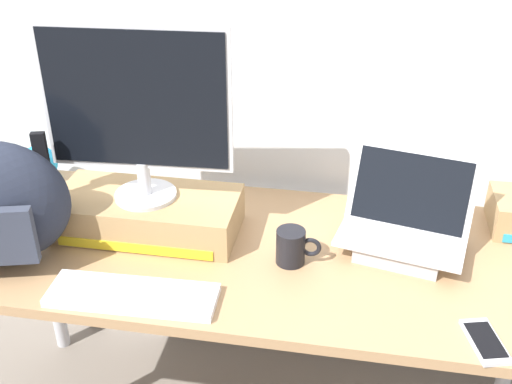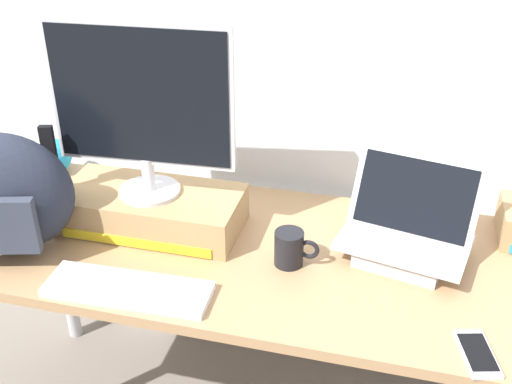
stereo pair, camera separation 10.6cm
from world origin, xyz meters
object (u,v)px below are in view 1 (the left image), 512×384
(desktop_monitor, at_px, (137,109))
(coffee_mug, at_px, (292,247))
(plush_toy, at_px, (39,163))
(toner_box_yellow, at_px, (148,213))
(cell_phone, at_px, (485,341))
(open_laptop, at_px, (403,233))
(external_keyboard, at_px, (133,295))

(desktop_monitor, bearing_deg, coffee_mug, -14.29)
(desktop_monitor, xyz_separation_m, plush_toy, (-0.45, 0.23, -0.31))
(coffee_mug, bearing_deg, plush_toy, 160.23)
(toner_box_yellow, height_order, cell_phone, toner_box_yellow)
(desktop_monitor, distance_m, open_laptop, 0.78)
(external_keyboard, xyz_separation_m, cell_phone, (0.83, -0.01, -0.01))
(toner_box_yellow, height_order, plush_toy, plush_toy)
(desktop_monitor, xyz_separation_m, open_laptop, (0.71, 0.03, -0.32))
(desktop_monitor, distance_m, coffee_mug, 0.54)
(coffee_mug, distance_m, plush_toy, 0.93)
(open_laptop, height_order, cell_phone, open_laptop)
(plush_toy, bearing_deg, open_laptop, -9.91)
(cell_phone, height_order, plush_toy, plush_toy)
(open_laptop, xyz_separation_m, plush_toy, (-1.16, 0.20, 0.01))
(desktop_monitor, distance_m, external_keyboard, 0.47)
(desktop_monitor, bearing_deg, plush_toy, 149.58)
(desktop_monitor, bearing_deg, cell_phone, -22.60)
(toner_box_yellow, distance_m, external_keyboard, 0.31)
(desktop_monitor, distance_m, cell_phone, 1.01)
(desktop_monitor, xyz_separation_m, cell_phone, (0.89, -0.31, -0.37))
(plush_toy, bearing_deg, desktop_monitor, -27.20)
(toner_box_yellow, distance_m, cell_phone, 0.94)
(open_laptop, distance_m, external_keyboard, 0.73)
(desktop_monitor, bearing_deg, toner_box_yellow, 91.15)
(toner_box_yellow, relative_size, plush_toy, 4.34)
(toner_box_yellow, height_order, desktop_monitor, desktop_monitor)
(toner_box_yellow, xyz_separation_m, plush_toy, (-0.45, 0.23, 0.00))
(toner_box_yellow, bearing_deg, plush_toy, 152.91)
(plush_toy, bearing_deg, coffee_mug, -19.77)
(external_keyboard, xyz_separation_m, plush_toy, (-0.51, 0.53, 0.05))
(external_keyboard, bearing_deg, open_laptop, 24.79)
(toner_box_yellow, bearing_deg, open_laptop, 2.13)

